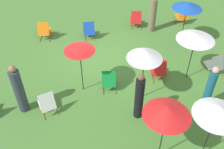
# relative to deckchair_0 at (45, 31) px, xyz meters

# --- Properties ---
(ground_plane) EXTENTS (40.00, 40.00, 0.00)m
(ground_plane) POSITION_rel_deckchair_0_xyz_m (-2.08, 2.61, -0.37)
(ground_plane) COLOR #477A33
(deckchair_0) EXTENTS (0.67, 0.86, 0.83)m
(deckchair_0) POSITION_rel_deckchair_0_xyz_m (0.00, 0.00, 0.00)
(deckchair_0) COLOR olive
(deckchair_0) RESTS_ON ground
(deckchair_1) EXTENTS (0.53, 0.79, 0.83)m
(deckchair_1) POSITION_rel_deckchair_0_xyz_m (-6.00, 4.16, 0.00)
(deckchair_1) COLOR olive
(deckchair_1) RESTS_ON ground
(deckchair_2) EXTENTS (0.54, 0.80, 0.83)m
(deckchair_2) POSITION_rel_deckchair_0_xyz_m (-1.92, 0.50, 0.00)
(deckchair_2) COLOR olive
(deckchair_2) RESTS_ON ground
(deckchair_4) EXTENTS (0.64, 0.85, 0.83)m
(deckchair_4) POSITION_rel_deckchair_0_xyz_m (-1.93, 3.94, 0.00)
(deckchair_4) COLOR olive
(deckchair_4) RESTS_ON ground
(deckchair_5) EXTENTS (0.64, 0.85, 0.83)m
(deckchair_5) POSITION_rel_deckchair_0_xyz_m (-3.85, 3.86, 0.00)
(deckchair_5) COLOR olive
(deckchair_5) RESTS_ON ground
(deckchair_6) EXTENTS (0.64, 0.85, 0.83)m
(deckchair_6) POSITION_rel_deckchair_0_xyz_m (-4.27, 0.13, 0.00)
(deckchair_6) COLOR olive
(deckchair_6) RESTS_ON ground
(deckchair_9) EXTENTS (0.63, 0.84, 0.83)m
(deckchair_9) POSITION_rel_deckchair_0_xyz_m (0.28, 4.47, 0.00)
(deckchair_9) COLOR olive
(deckchair_9) RESTS_ON ground
(deckchair_11) EXTENTS (0.51, 0.78, 0.83)m
(deckchair_11) POSITION_rel_deckchair_0_xyz_m (-6.55, 0.41, 0.00)
(deckchair_11) COLOR olive
(deckchair_11) RESTS_ON ground
(umbrella_0) EXTENTS (1.21, 1.21, 1.98)m
(umbrella_0) POSITION_rel_deckchair_0_xyz_m (-3.78, 7.24, 1.45)
(umbrella_0) COLOR black
(umbrella_0) RESTS_ON ground
(umbrella_1) EXTENTS (1.02, 1.02, 1.91)m
(umbrella_1) POSITION_rel_deckchair_0_xyz_m (-1.03, 3.75, 1.43)
(umbrella_1) COLOR black
(umbrella_1) RESTS_ON ground
(umbrella_2) EXTENTS (1.21, 1.21, 1.88)m
(umbrella_2) POSITION_rel_deckchair_0_xyz_m (-5.73, 1.95, 1.39)
(umbrella_2) COLOR black
(umbrella_2) RESTS_ON ground
(umbrella_3) EXTENTS (1.30, 1.30, 1.90)m
(umbrella_3) POSITION_rel_deckchair_0_xyz_m (-4.90, 4.13, 1.42)
(umbrella_3) COLOR black
(umbrella_3) RESTS_ON ground
(umbrella_4) EXTENTS (1.11, 1.11, 2.02)m
(umbrella_4) POSITION_rel_deckchair_0_xyz_m (-2.87, 4.68, 1.49)
(umbrella_4) COLOR black
(umbrella_4) RESTS_ON ground
(umbrella_5) EXTENTS (1.19, 1.19, 2.01)m
(umbrella_5) POSITION_rel_deckchair_0_xyz_m (-2.57, 6.96, 1.49)
(umbrella_5) COLOR black
(umbrella_5) RESTS_ON ground
(person_0) EXTENTS (0.35, 0.35, 1.67)m
(person_0) POSITION_rel_deckchair_0_xyz_m (-4.79, 5.62, 0.44)
(person_0) COLOR #195972
(person_0) RESTS_ON ground
(person_1) EXTENTS (0.32, 0.32, 1.75)m
(person_1) POSITION_rel_deckchair_0_xyz_m (-2.50, 5.41, 0.47)
(person_1) COLOR black
(person_1) RESTS_ON ground
(person_2) EXTENTS (0.46, 0.46, 1.83)m
(person_2) POSITION_rel_deckchair_0_xyz_m (1.03, 4.17, 0.50)
(person_2) COLOR #333847
(person_2) RESTS_ON ground
(person_3) EXTENTS (0.46, 0.46, 1.77)m
(person_3) POSITION_rel_deckchair_0_xyz_m (-4.86, 0.66, 0.46)
(person_3) COLOR #72664C
(person_3) RESTS_ON ground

